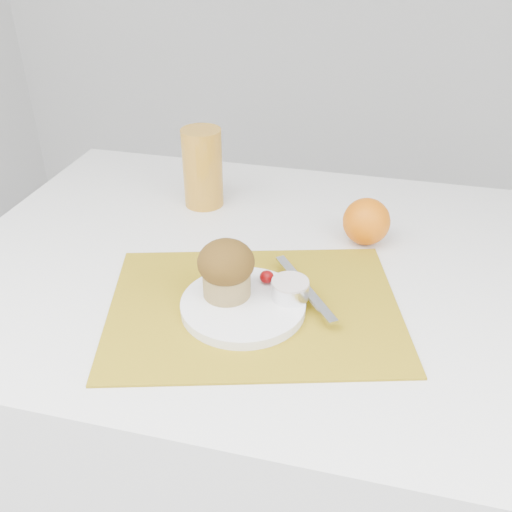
% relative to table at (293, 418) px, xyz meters
% --- Properties ---
extents(table, '(1.20, 0.80, 0.75)m').
position_rel_table_xyz_m(table, '(0.00, 0.00, 0.00)').
color(table, white).
rests_on(table, ground).
extents(placemat, '(0.51, 0.43, 0.00)m').
position_rel_table_xyz_m(placemat, '(-0.05, -0.13, 0.38)').
color(placemat, '#A28416').
rests_on(placemat, table).
extents(plate, '(0.23, 0.23, 0.02)m').
position_rel_table_xyz_m(plate, '(-0.06, -0.15, 0.39)').
color(plate, white).
rests_on(plate, placemat).
extents(ramekin, '(0.07, 0.07, 0.02)m').
position_rel_table_xyz_m(ramekin, '(0.00, -0.12, 0.41)').
color(ramekin, silver).
rests_on(ramekin, plate).
extents(cream, '(0.07, 0.07, 0.01)m').
position_rel_table_xyz_m(cream, '(0.00, -0.12, 0.42)').
color(cream, beige).
rests_on(cream, ramekin).
extents(raspberry_near, '(0.02, 0.02, 0.02)m').
position_rel_table_xyz_m(raspberry_near, '(-0.04, -0.09, 0.40)').
color(raspberry_near, '#550203').
rests_on(raspberry_near, plate).
extents(raspberry_far, '(0.02, 0.02, 0.02)m').
position_rel_table_xyz_m(raspberry_far, '(-0.01, -0.10, 0.40)').
color(raspberry_far, '#510204').
rests_on(raspberry_far, plate).
extents(butter_knife, '(0.12, 0.16, 0.00)m').
position_rel_table_xyz_m(butter_knife, '(0.02, -0.09, 0.40)').
color(butter_knife, '#B4B7BD').
rests_on(butter_knife, plate).
extents(orange, '(0.08, 0.08, 0.08)m').
position_rel_table_xyz_m(orange, '(0.10, 0.11, 0.42)').
color(orange, orange).
rests_on(orange, table).
extents(juice_glass, '(0.09, 0.09, 0.16)m').
position_rel_table_xyz_m(juice_glass, '(-0.23, 0.18, 0.45)').
color(juice_glass, '#C48724').
rests_on(juice_glass, table).
extents(muffin, '(0.09, 0.09, 0.09)m').
position_rel_table_xyz_m(muffin, '(-0.09, -0.13, 0.44)').
color(muffin, '#A5894F').
rests_on(muffin, plate).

